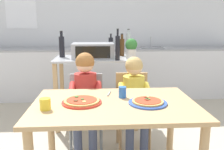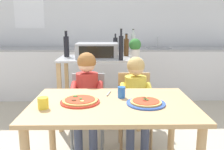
# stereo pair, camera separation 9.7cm
# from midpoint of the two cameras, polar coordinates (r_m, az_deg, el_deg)

# --- Properties ---
(ground_plane) EXTENTS (11.99, 11.99, 0.00)m
(ground_plane) POSITION_cam_midpoint_polar(r_m,az_deg,el_deg) (3.24, 0.64, -12.48)
(ground_plane) COLOR #B7AD99
(back_wall_tiled) EXTENTS (5.57, 0.14, 2.70)m
(back_wall_tiled) POSITION_cam_midpoint_polar(r_m,az_deg,el_deg) (4.81, 0.03, 12.12)
(back_wall_tiled) COLOR silver
(back_wall_tiled) RESTS_ON ground
(kitchen_counter) EXTENTS (5.01, 0.60, 1.10)m
(kitchen_counter) POSITION_cam_midpoint_polar(r_m,az_deg,el_deg) (4.49, 0.19, 0.55)
(kitchen_counter) COLOR silver
(kitchen_counter) RESTS_ON ground
(kitchen_island_cart) EXTENTS (1.07, 0.61, 0.91)m
(kitchen_island_cart) POSITION_cam_midpoint_polar(r_m,az_deg,el_deg) (3.23, -1.88, -1.15)
(kitchen_island_cart) COLOR #B7BABF
(kitchen_island_cart) RESTS_ON ground
(toaster_oven) EXTENTS (0.52, 0.38, 0.19)m
(toaster_oven) POSITION_cam_midpoint_polar(r_m,az_deg,el_deg) (3.14, -2.64, 5.75)
(toaster_oven) COLOR #999BA0
(toaster_oven) RESTS_ON kitchen_island_cart
(bottle_tall_green_wine) EXTENTS (0.07, 0.07, 0.36)m
(bottle_tall_green_wine) POSITION_cam_midpoint_polar(r_m,az_deg,el_deg) (3.42, 5.75, 7.22)
(bottle_tall_green_wine) COLOR #ADB7B2
(bottle_tall_green_wine) RESTS_ON kitchen_island_cart
(bottle_slim_sauce) EXTENTS (0.06, 0.06, 0.38)m
(bottle_slim_sauce) POSITION_cam_midpoint_polar(r_m,az_deg,el_deg) (2.93, 3.08, 6.49)
(bottle_slim_sauce) COLOR black
(bottle_slim_sauce) RESTS_ON kitchen_island_cart
(bottle_squat_spirits) EXTENTS (0.07, 0.07, 0.34)m
(bottle_squat_spirits) POSITION_cam_midpoint_polar(r_m,az_deg,el_deg) (3.28, -9.80, 6.75)
(bottle_squat_spirits) COLOR black
(bottle_squat_spirits) RESTS_ON kitchen_island_cart
(bottle_clear_vinegar) EXTENTS (0.07, 0.07, 0.30)m
(bottle_clear_vinegar) POSITION_cam_midpoint_polar(r_m,az_deg,el_deg) (3.33, 4.21, 6.64)
(bottle_clear_vinegar) COLOR #4C2D14
(bottle_clear_vinegar) RESTS_ON kitchen_island_cart
(bottle_dark_olive_oil) EXTENTS (0.06, 0.06, 0.30)m
(bottle_dark_olive_oil) POSITION_cam_midpoint_polar(r_m,az_deg,el_deg) (3.41, 1.61, 6.78)
(bottle_dark_olive_oil) COLOR black
(bottle_dark_olive_oil) RESTS_ON kitchen_island_cart
(potted_herb_plant) EXTENTS (0.15, 0.15, 0.26)m
(potted_herb_plant) POSITION_cam_midpoint_polar(r_m,az_deg,el_deg) (3.01, 6.32, 6.25)
(potted_herb_plant) COLOR beige
(potted_herb_plant) RESTS_ON kitchen_island_cart
(dining_table) EXTENTS (1.23, 0.82, 0.76)m
(dining_table) POSITION_cam_midpoint_polar(r_m,az_deg,el_deg) (1.88, 1.63, -9.77)
(dining_table) COLOR tan
(dining_table) RESTS_ON ground
(dining_chair_left) EXTENTS (0.36, 0.36, 0.81)m
(dining_chair_left) POSITION_cam_midpoint_polar(r_m,az_deg,el_deg) (2.59, -4.53, -7.46)
(dining_chair_left) COLOR gray
(dining_chair_left) RESTS_ON ground
(dining_chair_right) EXTENTS (0.36, 0.36, 0.81)m
(dining_chair_right) POSITION_cam_midpoint_polar(r_m,az_deg,el_deg) (2.63, 6.33, -7.19)
(dining_chair_right) COLOR tan
(dining_chair_right) RESTS_ON ground
(child_in_red_shirt) EXTENTS (0.32, 0.42, 1.04)m
(child_in_red_shirt) POSITION_cam_midpoint_polar(r_m,az_deg,el_deg) (2.42, -4.79, -4.15)
(child_in_red_shirt) COLOR #424C6B
(child_in_red_shirt) RESTS_ON ground
(child_in_yellow_shirt) EXTENTS (0.32, 0.42, 1.00)m
(child_in_yellow_shirt) POSITION_cam_midpoint_polar(r_m,az_deg,el_deg) (2.46, 6.77, -4.63)
(child_in_yellow_shirt) COLOR #424C6B
(child_in_yellow_shirt) RESTS_ON ground
(pizza_plate_red_rimmed) EXTENTS (0.30, 0.30, 0.03)m
(pizza_plate_red_rimmed) POSITION_cam_midpoint_polar(r_m,az_deg,el_deg) (1.85, -6.02, -6.07)
(pizza_plate_red_rimmed) COLOR red
(pizza_plate_red_rimmed) RESTS_ON dining_table
(pizza_plate_blue_rimmed) EXTENTS (0.29, 0.29, 0.03)m
(pizza_plate_blue_rimmed) POSITION_cam_midpoint_polar(r_m,az_deg,el_deg) (1.83, 9.45, -6.41)
(pizza_plate_blue_rimmed) COLOR #3356B7
(pizza_plate_blue_rimmed) RESTS_ON dining_table
(drinking_cup_blue) EXTENTS (0.06, 0.06, 0.09)m
(drinking_cup_blue) POSITION_cam_midpoint_polar(r_m,az_deg,el_deg) (1.96, 3.65, -4.07)
(drinking_cup_blue) COLOR blue
(drinking_cup_blue) RESTS_ON dining_table
(drinking_cup_yellow) EXTENTS (0.07, 0.07, 0.08)m
(drinking_cup_yellow) POSITION_cam_midpoint_polar(r_m,az_deg,el_deg) (1.76, -14.32, -6.39)
(drinking_cup_yellow) COLOR yellow
(drinking_cup_yellow) RESTS_ON dining_table
(serving_spoon) EXTENTS (0.04, 0.14, 0.01)m
(serving_spoon) POSITION_cam_midpoint_polar(r_m,az_deg,el_deg) (2.06, 0.58, -4.33)
(serving_spoon) COLOR #B7BABF
(serving_spoon) RESTS_ON dining_table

